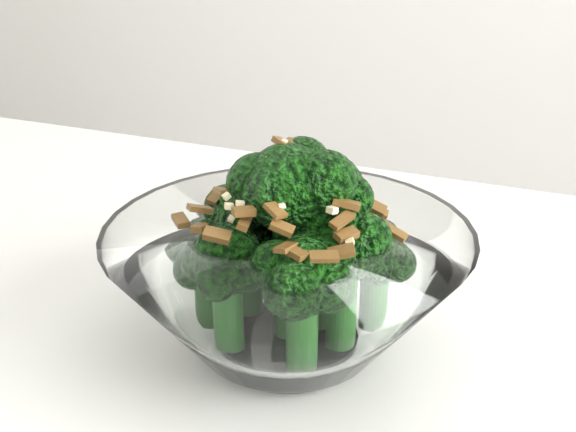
% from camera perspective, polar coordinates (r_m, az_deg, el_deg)
% --- Properties ---
extents(table, '(1.24, 0.86, 0.75)m').
position_cam_1_polar(table, '(0.61, -13.20, -14.16)').
color(table, white).
rests_on(table, ground).
extents(broccoli_dish, '(0.24, 0.24, 0.15)m').
position_cam_1_polar(broccoli_dish, '(0.52, 0.07, -4.40)').
color(broccoli_dish, white).
rests_on(broccoli_dish, table).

